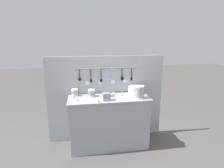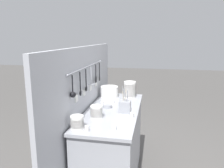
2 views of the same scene
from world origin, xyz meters
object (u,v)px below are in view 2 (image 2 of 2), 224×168
(bowl_stack_back_corner, at_px, (96,112))
(cup_back_left, at_px, (87,128))
(cup_mid_row, at_px, (102,104))
(plate_stack, at_px, (109,92))
(cup_front_left, at_px, (131,93))
(steel_mixing_bowl, at_px, (107,106))
(cup_front_right, at_px, (132,115))
(bowl_stack_short_front, at_px, (77,122))
(bowl_stack_nested_right, at_px, (130,90))
(cutlery_caddy, at_px, (125,106))
(cup_edge_far, at_px, (113,101))
(cup_by_caddy, at_px, (114,127))

(bowl_stack_back_corner, xyz_separation_m, cup_back_left, (-0.32, 0.00, -0.04))
(bowl_stack_back_corner, relative_size, cup_mid_row, 2.64)
(plate_stack, height_order, cup_front_left, plate_stack)
(steel_mixing_bowl, xyz_separation_m, cup_back_left, (-0.67, 0.04, 0.01))
(cup_mid_row, distance_m, cup_front_right, 0.50)
(bowl_stack_short_front, xyz_separation_m, cup_front_right, (0.39, -0.44, -0.04))
(steel_mixing_bowl, distance_m, cup_front_right, 0.40)
(bowl_stack_short_front, relative_size, cup_back_left, 2.50)
(steel_mixing_bowl, bearing_deg, bowl_stack_short_front, 168.23)
(bowl_stack_nested_right, bearing_deg, cup_front_right, -171.62)
(bowl_stack_back_corner, height_order, cup_mid_row, bowl_stack_back_corner)
(cutlery_caddy, distance_m, cup_back_left, 0.61)
(cup_edge_far, bearing_deg, steel_mixing_bowl, 171.78)
(bowl_stack_back_corner, relative_size, cup_front_right, 2.64)
(cup_mid_row, bearing_deg, cup_front_left, -26.03)
(cup_mid_row, bearing_deg, bowl_stack_back_corner, -174.89)
(cup_back_left, bearing_deg, bowl_stack_short_front, 75.56)
(cup_mid_row, bearing_deg, cup_by_caddy, -158.18)
(bowl_stack_short_front, height_order, bowl_stack_nested_right, bowl_stack_nested_right)
(cup_front_right, relative_size, cup_front_left, 1.00)
(bowl_stack_short_front, bearing_deg, cup_mid_row, -4.85)
(cup_front_right, distance_m, cup_front_left, 0.88)
(cutlery_caddy, relative_size, cup_mid_row, 5.70)
(cup_edge_far, bearing_deg, cup_mid_row, 142.02)
(bowl_stack_back_corner, distance_m, cup_by_caddy, 0.34)
(plate_stack, relative_size, cup_mid_row, 4.83)
(plate_stack, relative_size, cup_front_left, 4.83)
(plate_stack, xyz_separation_m, cup_by_caddy, (-1.05, -0.26, -0.05))
(steel_mixing_bowl, bearing_deg, cutlery_caddy, -117.08)
(cup_by_caddy, relative_size, cup_mid_row, 1.00)
(cup_by_caddy, xyz_separation_m, cup_front_left, (1.21, -0.01, 0.00))
(cup_front_right, bearing_deg, bowl_stack_nested_right, 8.38)
(steel_mixing_bowl, relative_size, cup_back_left, 2.13)
(plate_stack, bearing_deg, cup_edge_far, -159.08)
(cup_edge_far, height_order, cup_back_left, same)
(steel_mixing_bowl, distance_m, cup_mid_row, 0.10)
(bowl_stack_short_front, relative_size, cup_mid_row, 2.50)
(cup_by_caddy, bearing_deg, cutlery_caddy, -3.48)
(cup_back_left, distance_m, cup_mid_row, 0.73)
(bowl_stack_back_corner, xyz_separation_m, cup_by_caddy, (-0.25, -0.23, -0.04))
(steel_mixing_bowl, height_order, cutlery_caddy, cutlery_caddy)
(bowl_stack_short_front, xyz_separation_m, cup_edge_far, (0.83, -0.16, -0.04))
(cutlery_caddy, bearing_deg, cup_front_left, 1.41)
(bowl_stack_back_corner, relative_size, cup_back_left, 2.64)
(cup_by_caddy, xyz_separation_m, cup_back_left, (-0.07, 0.23, 0.00))
(cup_front_right, bearing_deg, cup_edge_far, 32.31)
(bowl_stack_nested_right, distance_m, plate_stack, 0.28)
(bowl_stack_short_front, height_order, cup_by_caddy, bowl_stack_short_front)
(plate_stack, xyz_separation_m, cutlery_caddy, (-0.57, -0.29, -0.01))
(cup_front_left, bearing_deg, cup_mid_row, 153.97)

